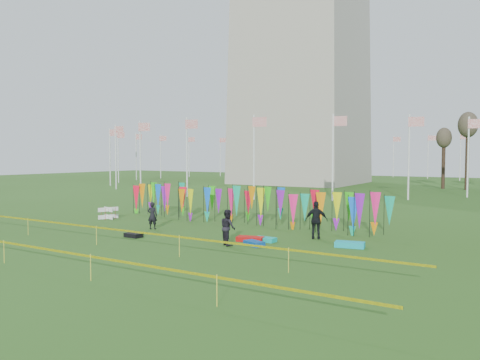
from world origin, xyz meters
The scene contains 14 objects.
ground centered at (0.00, 0.00, 0.00)m, with size 160.00×160.00×0.00m, color #284B15.
flagpole_ring centered at (-14.00, 48.00, 4.00)m, with size 57.40×56.16×8.00m.
banner_row centered at (0.28, 6.84, 1.33)m, with size 18.64×0.64×2.22m.
caution_tape_near centered at (-0.22, -2.42, 0.78)m, with size 26.00×0.02×0.90m.
caution_tape_far centered at (-0.22, -6.87, 0.78)m, with size 26.00×0.02×0.90m.
box_kite centered at (-8.13, 4.13, 0.39)m, with size 0.70×0.70×0.78m.
person_left centered at (-2.77, 2.46, 0.77)m, with size 0.56×0.41×1.54m, color black.
person_mid centered at (3.48, 0.70, 0.84)m, with size 0.82×0.50×1.68m, color black.
person_right centered at (6.36, 4.36, 0.95)m, with size 1.11×0.63×1.89m, color black.
kite_bag_turquoise centered at (4.51, 2.42, 0.11)m, with size 1.06×0.53×0.21m, color #0CBCB0.
kite_bag_blue centered at (4.57, 1.25, 0.11)m, with size 1.03×0.54×0.22m, color #09449C.
kite_bag_red centered at (3.88, 2.07, 0.12)m, with size 1.29×0.59×0.24m, color red.
kite_bag_black centered at (-1.80, -0.04, 0.11)m, with size 0.91×0.53×0.21m, color black.
kite_bag_teal centered at (8.47, 3.18, 0.13)m, with size 1.31×0.63×0.25m, color #0EB1C4.
Camera 1 is at (15.23, -17.35, 4.17)m, focal length 35.00 mm.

